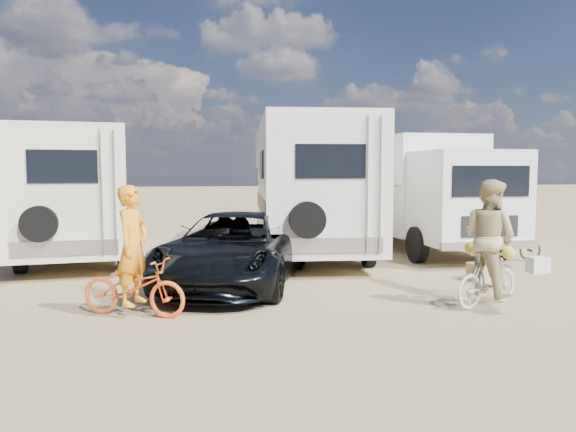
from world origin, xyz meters
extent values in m
plane|color=tan|center=(0.00, 0.00, 0.00)|extent=(140.00, 140.00, 0.00)
imported|color=black|center=(-1.83, 2.86, 0.69)|extent=(3.80, 5.47, 1.39)
imported|color=#EB581C|center=(-3.55, 0.79, 0.44)|extent=(1.78, 1.23, 0.89)
imported|color=#B4BAA1|center=(2.07, 0.36, 0.45)|extent=(1.54, 1.01, 0.90)
imported|color=orange|center=(-3.55, 0.79, 0.91)|extent=(0.67, 0.78, 1.81)
imported|color=tan|center=(2.07, 0.36, 0.94)|extent=(1.03, 1.13, 1.89)
imported|color=#232523|center=(4.99, 4.37, 0.41)|extent=(1.63, 0.81, 0.82)
cube|color=#245094|center=(-1.80, 2.25, 0.22)|extent=(0.64, 0.55, 0.44)
cube|color=#938753|center=(3.07, 2.25, 0.18)|extent=(0.52, 0.52, 0.36)
camera|label=1|loc=(-2.76, -7.75, 2.21)|focal=34.40mm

